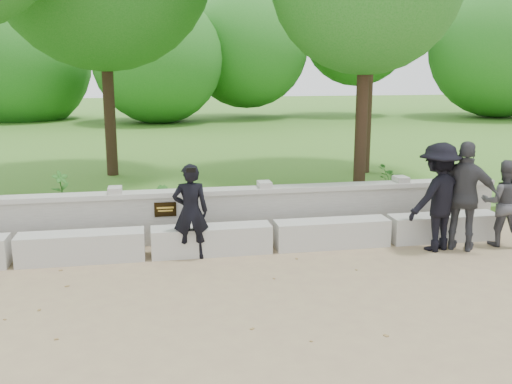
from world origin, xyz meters
TOP-DOWN VIEW (x-y plane):
  - ground at (0.00, 0.00)m, footprint 80.00×80.00m
  - lawn at (0.00, 14.00)m, footprint 40.00×22.00m
  - concrete_bench at (0.00, 1.90)m, footprint 11.90×0.45m
  - parapet_wall at (0.00, 2.60)m, footprint 12.50×0.35m
  - man_main at (0.67, 1.73)m, footprint 0.56×0.50m
  - visitor_left at (5.80, 1.46)m, footprint 0.87×0.80m
  - visitor_mid at (4.61, 1.43)m, footprint 1.29×1.01m
  - visitor_right at (5.03, 1.35)m, footprint 1.10×0.97m
  - shrub_a at (-1.69, 4.91)m, footprint 0.41×0.38m
  - shrub_b at (0.30, 3.72)m, footprint 0.36×0.35m
  - shrub_c at (5.04, 4.20)m, footprint 0.79×0.79m

SIDE VIEW (x-z plane):
  - ground at x=0.00m, z-range 0.00..0.00m
  - lawn at x=0.00m, z-range 0.00..0.25m
  - concrete_bench at x=0.00m, z-range 0.00..0.45m
  - parapet_wall at x=0.00m, z-range 0.01..0.91m
  - shrub_b at x=0.30m, z-range 0.25..0.76m
  - shrub_a at x=-1.69m, z-range 0.25..0.90m
  - shrub_c at x=5.04m, z-range 0.25..0.92m
  - visitor_left at x=5.80m, z-range 0.00..1.44m
  - man_main at x=0.67m, z-range 0.00..1.50m
  - visitor_mid at x=4.61m, z-range 0.00..1.76m
  - visitor_right at x=5.03m, z-range 0.00..1.78m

